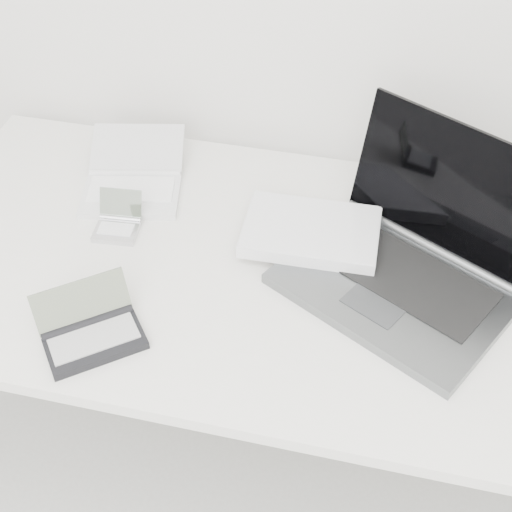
% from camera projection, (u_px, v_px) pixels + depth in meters
% --- Properties ---
extents(desk, '(1.60, 0.80, 0.73)m').
position_uv_depth(desk, '(274.00, 281.00, 1.52)').
color(desk, white).
rests_on(desk, ground).
extents(laptop_large, '(0.62, 0.53, 0.29)m').
position_uv_depth(laptop_large, '(384.00, 253.00, 1.45)').
color(laptop_large, slate).
rests_on(laptop_large, desk).
extents(netbook_open_white, '(0.28, 0.32, 0.07)m').
position_uv_depth(netbook_open_white, '(133.00, 182.00, 1.67)').
color(netbook_open_white, white).
rests_on(netbook_open_white, desk).
extents(pda_silver, '(0.10, 0.11, 0.07)m').
position_uv_depth(pda_silver, '(118.00, 223.00, 1.56)').
color(pda_silver, silver).
rests_on(pda_silver, desk).
extents(palmtop_charcoal, '(0.23, 0.22, 0.09)m').
position_uv_depth(palmtop_charcoal, '(92.00, 332.00, 1.33)').
color(palmtop_charcoal, black).
rests_on(palmtop_charcoal, desk).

